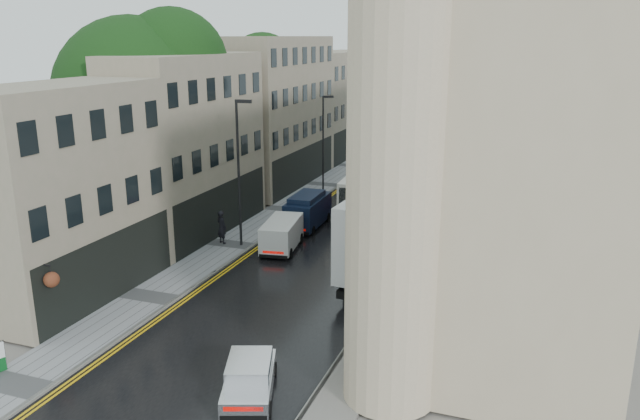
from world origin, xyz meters
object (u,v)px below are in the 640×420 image
Objects in this scene: pedestrian at (222,227)px; navy_van at (287,215)px; white_lorry at (349,245)px; tree_far at (238,112)px; cream_bus at (348,199)px; silver_hatchback at (223,398)px; lamp_post_far at (323,145)px; tree_near at (137,123)px; lamp_post_near at (239,175)px; white_van at (262,241)px.

navy_van is at bearing -102.25° from pedestrian.
white_lorry is 10.16m from navy_van.
white_lorry is at bearing -50.02° from tree_far.
tree_far is 1.04× the size of cream_bus.
silver_hatchback is at bearing -89.67° from white_lorry.
navy_van reaches higher than silver_hatchback.
cream_bus is 9.05m from pedestrian.
lamp_post_far is at bearing 95.51° from navy_van.
tree_near is 1.84× the size of lamp_post_far.
silver_hatchback is (2.80, -22.64, -0.95)m from cream_bus.
silver_hatchback is 17.76m from lamp_post_near.
lamp_post_near is at bearing -127.20° from cream_bus.
tree_far reaches higher than lamp_post_far.
tree_near is 11.20m from white_van.
white_van is at bearing 157.74° from white_lorry.
white_lorry reaches higher than navy_van.
lamp_post_far is at bearing -70.77° from pedestrian.
lamp_post_near is at bearing -115.26° from navy_van.
tree_far is 3.39× the size of silver_hatchback.
tree_far is at bearing 160.45° from lamp_post_far.
tree_far is 7.54m from lamp_post_far.
cream_bus reaches higher than navy_van.
lamp_post_far is at bearing 83.49° from silver_hatchback.
white_lorry is 2.45× the size of silver_hatchback.
white_lorry is at bearing -51.49° from navy_van.
lamp_post_far reaches higher than pedestrian.
tree_near reaches higher than navy_van.
tree_far is at bearing -42.50° from pedestrian.
tree_far reaches higher than white_van.
white_lorry is at bearing -76.31° from cream_bus.
tree_near is 13.02m from tree_far.
navy_van is at bearing -50.23° from tree_far.
tree_near is 1.11× the size of tree_far.
cream_bus is at bearing 111.57° from white_lorry.
cream_bus is at bearing 77.08° from silver_hatchback.
tree_near is 8.46m from pedestrian.
white_lorry is 11.69m from silver_hatchback.
white_lorry is at bearing -179.10° from pedestrian.
pedestrian reaches higher than white_van.
navy_van is (-2.99, -3.39, -0.47)m from cream_bus.
pedestrian is (6.09, -0.83, -5.82)m from tree_near.
white_van is at bearing -111.44° from cream_bus.
white_van reaches higher than silver_hatchback.
pedestrian is at bearing -117.78° from lamp_post_far.
tree_far is at bearing 88.68° from tree_near.
tree_near is at bearing -91.32° from tree_far.
white_van is 0.53× the size of lamp_post_far.
white_van is at bearing -174.46° from pedestrian.
white_van is at bearing -86.42° from navy_van.
white_lorry is 9.30m from lamp_post_near.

